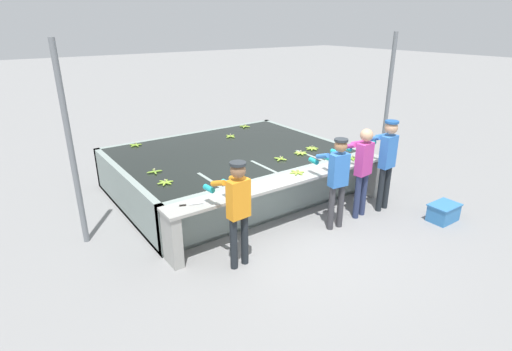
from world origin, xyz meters
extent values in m
plane|color=gray|center=(0.00, 0.00, 0.00)|extent=(80.00, 80.00, 0.00)
cube|color=gray|center=(0.00, 2.20, 0.03)|extent=(4.61, 3.51, 0.06)
cube|color=gray|center=(0.00, 0.51, 0.43)|extent=(4.61, 0.12, 0.87)
cube|color=gray|center=(0.00, 3.90, 0.43)|extent=(4.61, 0.12, 0.87)
cube|color=gray|center=(-2.25, 2.20, 0.43)|extent=(0.12, 3.51, 0.87)
cube|color=gray|center=(2.25, 2.20, 0.43)|extent=(0.12, 3.51, 0.87)
cube|color=black|center=(0.00, 2.20, 0.46)|extent=(4.37, 3.27, 0.80)
cube|color=gray|center=(-1.15, 0.97, 0.43)|extent=(0.06, 0.80, 0.87)
cube|color=gray|center=(0.00, 0.97, 0.43)|extent=(0.06, 0.80, 0.87)
cube|color=gray|center=(1.15, 0.97, 0.43)|extent=(0.06, 0.80, 0.87)
cube|color=#9E9E99|center=(0.00, 0.23, 0.84)|extent=(4.61, 0.45, 0.05)
cube|color=#9E9E99|center=(-2.21, 0.23, 0.41)|extent=(0.16, 0.41, 0.82)
cube|color=#9E9E99|center=(2.21, 0.23, 0.41)|extent=(0.16, 0.41, 0.82)
cylinder|color=#1E2328|center=(-1.53, -0.40, 0.40)|extent=(0.11, 0.11, 0.80)
cylinder|color=#1E2328|center=(-1.33, -0.38, 0.40)|extent=(0.11, 0.11, 0.80)
cube|color=orange|center=(-1.43, -0.39, 1.09)|extent=(0.33, 0.19, 0.57)
sphere|color=#896042|center=(-1.43, -0.39, 1.51)|extent=(0.22, 0.22, 0.22)
cylinder|color=#282D33|center=(-1.43, -0.39, 1.61)|extent=(0.23, 0.23, 0.04)
cylinder|color=orange|center=(-1.61, -0.15, 1.29)|extent=(0.10, 0.31, 0.18)
cylinder|color=#1EA3AD|center=(-1.63, 0.10, 1.12)|extent=(0.10, 0.21, 0.08)
cylinder|color=orange|center=(-1.29, -0.13, 1.29)|extent=(0.10, 0.31, 0.18)
cylinder|color=#1EA3AD|center=(-1.31, 0.12, 1.12)|extent=(0.10, 0.21, 0.08)
cylinder|color=#38383D|center=(0.47, -0.37, 0.40)|extent=(0.11, 0.11, 0.80)
cylinder|color=#38383D|center=(0.67, -0.39, 0.40)|extent=(0.11, 0.11, 0.80)
cube|color=blue|center=(0.57, -0.38, 1.08)|extent=(0.34, 0.21, 0.57)
sphere|color=#9E704C|center=(0.57, -0.38, 1.50)|extent=(0.22, 0.22, 0.22)
cylinder|color=#282D33|center=(0.57, -0.38, 1.60)|extent=(0.23, 0.23, 0.04)
cylinder|color=blue|center=(0.45, -0.11, 1.28)|extent=(0.12, 0.32, 0.18)
cylinder|color=teal|center=(0.48, 0.14, 1.11)|extent=(0.11, 0.21, 0.08)
cylinder|color=blue|center=(0.76, -0.15, 1.28)|extent=(0.12, 0.32, 0.18)
cylinder|color=teal|center=(0.80, 0.10, 1.11)|extent=(0.11, 0.21, 0.08)
cylinder|color=navy|center=(1.17, -0.33, 0.42)|extent=(0.11, 0.11, 0.83)
cylinder|color=navy|center=(1.36, -0.31, 0.42)|extent=(0.11, 0.11, 0.83)
cube|color=#BC388E|center=(1.26, -0.32, 1.12)|extent=(0.34, 0.21, 0.59)
sphere|color=tan|center=(1.26, -0.32, 1.56)|extent=(0.22, 0.22, 0.22)
cylinder|color=#BC388E|center=(1.08, -0.09, 1.33)|extent=(0.12, 0.32, 0.18)
cylinder|color=teal|center=(1.05, 0.16, 1.17)|extent=(0.11, 0.21, 0.08)
cylinder|color=#BC388E|center=(1.39, -0.05, 1.33)|extent=(0.12, 0.32, 0.18)
cylinder|color=teal|center=(1.36, 0.20, 1.17)|extent=(0.11, 0.21, 0.08)
cylinder|color=#1E2328|center=(1.75, -0.38, 0.43)|extent=(0.11, 0.11, 0.86)
cylinder|color=#1E2328|center=(1.95, -0.37, 0.43)|extent=(0.11, 0.11, 0.86)
cube|color=blue|center=(1.85, -0.38, 1.16)|extent=(0.33, 0.19, 0.61)
sphere|color=tan|center=(1.85, -0.38, 1.62)|extent=(0.23, 0.23, 0.23)
cylinder|color=#1E5199|center=(1.85, -0.38, 1.72)|extent=(0.24, 0.24, 0.04)
cylinder|color=blue|center=(1.67, -0.14, 1.38)|extent=(0.10, 0.31, 0.18)
cylinder|color=#1EA3AD|center=(1.65, 0.11, 1.22)|extent=(0.10, 0.21, 0.08)
cylinder|color=blue|center=(1.99, -0.12, 1.38)|extent=(0.10, 0.31, 0.18)
cylinder|color=#1EA3AD|center=(1.97, 0.13, 1.22)|extent=(0.10, 0.21, 0.08)
ellipsoid|color=#75A333|center=(-1.73, 1.83, 0.88)|extent=(0.17, 0.06, 0.04)
ellipsoid|color=#75A333|center=(-1.78, 1.90, 0.88)|extent=(0.06, 0.17, 0.04)
ellipsoid|color=#75A333|center=(-1.84, 1.85, 0.88)|extent=(0.17, 0.06, 0.04)
ellipsoid|color=#75A333|center=(-1.79, 1.79, 0.88)|extent=(0.06, 0.17, 0.04)
cylinder|color=tan|center=(-1.78, 1.84, 0.92)|extent=(0.03, 0.03, 0.04)
ellipsoid|color=#9EC642|center=(1.05, 1.09, 0.88)|extent=(0.09, 0.17, 0.04)
ellipsoid|color=#9EC642|center=(1.10, 1.10, 0.88)|extent=(0.12, 0.16, 0.04)
ellipsoid|color=#9EC642|center=(1.13, 1.14, 0.88)|extent=(0.17, 0.05, 0.04)
ellipsoid|color=#9EC642|center=(1.11, 1.18, 0.88)|extent=(0.15, 0.15, 0.04)
ellipsoid|color=#9EC642|center=(1.07, 1.20, 0.88)|extent=(0.05, 0.17, 0.04)
ellipsoid|color=#9EC642|center=(1.03, 1.17, 0.88)|extent=(0.16, 0.12, 0.04)
ellipsoid|color=#9EC642|center=(1.02, 1.13, 0.88)|extent=(0.17, 0.09, 0.04)
cylinder|color=tan|center=(1.07, 1.15, 0.92)|extent=(0.03, 0.03, 0.04)
ellipsoid|color=#93BC3D|center=(1.32, 3.60, 0.88)|extent=(0.15, 0.14, 0.04)
ellipsoid|color=#93BC3D|center=(1.39, 3.59, 0.88)|extent=(0.14, 0.15, 0.04)
ellipsoid|color=#93BC3D|center=(1.40, 3.67, 0.88)|extent=(0.15, 0.14, 0.04)
ellipsoid|color=#93BC3D|center=(1.32, 3.68, 0.88)|extent=(0.14, 0.15, 0.04)
cylinder|color=tan|center=(1.36, 3.63, 0.92)|extent=(0.03, 0.03, 0.04)
ellipsoid|color=#7FAD33|center=(-1.49, 3.59, 0.88)|extent=(0.06, 0.17, 0.04)
ellipsoid|color=#7FAD33|center=(-1.44, 3.64, 0.88)|extent=(0.17, 0.06, 0.04)
ellipsoid|color=#7FAD33|center=(-1.47, 3.69, 0.88)|extent=(0.11, 0.17, 0.04)
ellipsoid|color=#7FAD33|center=(-1.53, 3.69, 0.88)|extent=(0.14, 0.15, 0.04)
ellipsoid|color=#7FAD33|center=(-1.55, 3.62, 0.88)|extent=(0.17, 0.11, 0.04)
cylinder|color=tan|center=(-1.50, 3.65, 0.92)|extent=(0.03, 0.03, 0.04)
ellipsoid|color=#93BC3D|center=(0.53, 1.04, 0.88)|extent=(0.11, 0.17, 0.04)
ellipsoid|color=#93BC3D|center=(0.55, 1.12, 0.88)|extent=(0.17, 0.11, 0.04)
ellipsoid|color=#93BC3D|center=(0.48, 1.14, 0.88)|extent=(0.11, 0.17, 0.04)
ellipsoid|color=#93BC3D|center=(0.45, 1.07, 0.88)|extent=(0.17, 0.11, 0.04)
cylinder|color=tan|center=(0.50, 1.09, 0.92)|extent=(0.03, 0.03, 0.04)
ellipsoid|color=#9EC642|center=(0.55, 3.10, 0.88)|extent=(0.08, 0.17, 0.04)
ellipsoid|color=#9EC642|center=(0.51, 3.04, 0.88)|extent=(0.17, 0.08, 0.04)
ellipsoid|color=#9EC642|center=(0.58, 3.00, 0.88)|extent=(0.08, 0.17, 0.04)
ellipsoid|color=#9EC642|center=(0.62, 3.06, 0.88)|extent=(0.17, 0.08, 0.04)
cylinder|color=tan|center=(0.57, 3.05, 0.92)|extent=(0.03, 0.03, 0.04)
ellipsoid|color=#93BC3D|center=(1.52, 1.21, 0.88)|extent=(0.16, 0.12, 0.04)
ellipsoid|color=#93BC3D|center=(1.53, 1.26, 0.88)|extent=(0.17, 0.09, 0.04)
ellipsoid|color=#93BC3D|center=(1.49, 1.29, 0.88)|extent=(0.09, 0.17, 0.04)
ellipsoid|color=#93BC3D|center=(1.44, 1.29, 0.88)|extent=(0.12, 0.16, 0.04)
ellipsoid|color=#93BC3D|center=(1.42, 1.25, 0.88)|extent=(0.17, 0.05, 0.04)
ellipsoid|color=#93BC3D|center=(1.44, 1.20, 0.88)|extent=(0.15, 0.15, 0.04)
ellipsoid|color=#93BC3D|center=(1.48, 1.19, 0.88)|extent=(0.06, 0.17, 0.04)
cylinder|color=tan|center=(1.47, 1.24, 0.92)|extent=(0.03, 0.03, 0.04)
ellipsoid|color=#8CB738|center=(-1.81, 1.20, 0.88)|extent=(0.10, 0.17, 0.04)
ellipsoid|color=#8CB738|center=(-1.78, 1.24, 0.88)|extent=(0.17, 0.06, 0.04)
ellipsoid|color=#8CB738|center=(-1.80, 1.29, 0.88)|extent=(0.13, 0.16, 0.04)
ellipsoid|color=#8CB738|center=(-1.86, 1.30, 0.88)|extent=(0.10, 0.17, 0.04)
ellipsoid|color=#8CB738|center=(-1.89, 1.26, 0.88)|extent=(0.17, 0.06, 0.04)
ellipsoid|color=#8CB738|center=(-1.87, 1.21, 0.88)|extent=(0.13, 0.16, 0.04)
cylinder|color=tan|center=(-1.83, 1.25, 0.92)|extent=(0.03, 0.03, 0.04)
ellipsoid|color=#7FAD33|center=(1.68, 0.24, 0.88)|extent=(0.07, 0.17, 0.04)
ellipsoid|color=#7FAD33|center=(1.72, 0.26, 0.88)|extent=(0.17, 0.11, 0.04)
ellipsoid|color=#7FAD33|center=(1.72, 0.31, 0.88)|extent=(0.17, 0.10, 0.04)
ellipsoid|color=#7FAD33|center=(1.68, 0.34, 0.88)|extent=(0.08, 0.17, 0.04)
ellipsoid|color=#7FAD33|center=(1.63, 0.33, 0.88)|extent=(0.13, 0.16, 0.04)
ellipsoid|color=#7FAD33|center=(1.61, 0.29, 0.88)|extent=(0.17, 0.04, 0.04)
ellipsoid|color=#7FAD33|center=(1.63, 0.25, 0.88)|extent=(0.14, 0.15, 0.04)
cylinder|color=tan|center=(1.67, 0.29, 0.92)|extent=(0.03, 0.03, 0.04)
ellipsoid|color=#93BC3D|center=(0.22, 0.35, 0.88)|extent=(0.17, 0.10, 0.04)
ellipsoid|color=#93BC3D|center=(0.22, 0.29, 0.88)|extent=(0.16, 0.13, 0.04)
ellipsoid|color=#93BC3D|center=(0.28, 0.27, 0.88)|extent=(0.06, 0.17, 0.04)
ellipsoid|color=#93BC3D|center=(0.32, 0.30, 0.88)|extent=(0.17, 0.10, 0.04)
ellipsoid|color=#93BC3D|center=(0.31, 0.36, 0.88)|extent=(0.16, 0.13, 0.04)
ellipsoid|color=#93BC3D|center=(0.26, 0.38, 0.88)|extent=(0.06, 0.17, 0.04)
cylinder|color=tan|center=(0.27, 0.33, 0.92)|extent=(0.03, 0.03, 0.04)
ellipsoid|color=#75A333|center=(-1.04, 0.15, 0.88)|extent=(0.16, 0.13, 0.04)
ellipsoid|color=#75A333|center=(-1.03, 0.22, 0.88)|extent=(0.16, 0.13, 0.04)
ellipsoid|color=#75A333|center=(-1.09, 0.24, 0.88)|extent=(0.08, 0.17, 0.04)
ellipsoid|color=#75A333|center=(-1.13, 0.19, 0.88)|extent=(0.17, 0.04, 0.04)
ellipsoid|color=#75A333|center=(-1.10, 0.14, 0.88)|extent=(0.09, 0.17, 0.04)
cylinder|color=tan|center=(-1.08, 0.19, 0.92)|extent=(0.03, 0.03, 0.04)
cube|color=silver|center=(2.14, 0.39, 0.88)|extent=(0.11, 0.20, 0.00)
cube|color=black|center=(2.05, 0.21, 0.88)|extent=(0.06, 0.10, 0.02)
cube|color=silver|center=(-1.79, 0.22, 0.88)|extent=(0.20, 0.10, 0.00)
cube|color=black|center=(-1.98, 0.28, 0.88)|extent=(0.10, 0.06, 0.02)
cube|color=#3375B7|center=(2.38, -1.33, 0.15)|extent=(0.52, 0.36, 0.30)
cube|color=#3375B7|center=(2.38, -1.33, 0.31)|extent=(0.55, 0.39, 0.02)
cylinder|color=slate|center=(-3.12, 1.66, 1.60)|extent=(0.09, 0.09, 3.20)
cylinder|color=slate|center=(3.30, 0.83, 1.60)|extent=(0.09, 0.09, 3.20)
camera|label=1|loc=(-4.15, -4.67, 3.41)|focal=28.00mm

